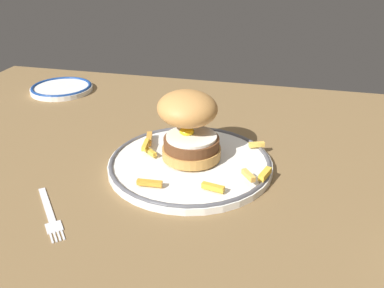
% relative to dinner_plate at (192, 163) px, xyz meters
% --- Properties ---
extents(ground_plane, '(1.37, 1.04, 0.04)m').
position_rel_dinner_plate_xyz_m(ground_plane, '(-0.00, -0.04, -0.03)').
color(ground_plane, brown).
extents(dinner_plate, '(0.29, 0.29, 0.02)m').
position_rel_dinner_plate_xyz_m(dinner_plate, '(0.00, 0.00, 0.00)').
color(dinner_plate, white).
rests_on(dinner_plate, ground_plane).
extents(burger, '(0.15, 0.15, 0.12)m').
position_rel_dinner_plate_xyz_m(burger, '(-0.01, 0.02, 0.07)').
color(burger, '#B9833F').
rests_on(burger, dinner_plate).
extents(fries_pile, '(0.25, 0.19, 0.02)m').
position_rel_dinner_plate_xyz_m(fries_pile, '(0.00, -0.00, 0.01)').
color(fries_pile, gold).
rests_on(fries_pile, dinner_plate).
extents(side_plate, '(0.16, 0.16, 0.02)m').
position_rel_dinner_plate_xyz_m(side_plate, '(-0.42, 0.30, -0.00)').
color(side_plate, white).
rests_on(side_plate, ground_plane).
extents(fork, '(0.10, 0.12, 0.00)m').
position_rel_dinner_plate_xyz_m(fork, '(-0.17, -0.18, -0.01)').
color(fork, silver).
rests_on(fork, ground_plane).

